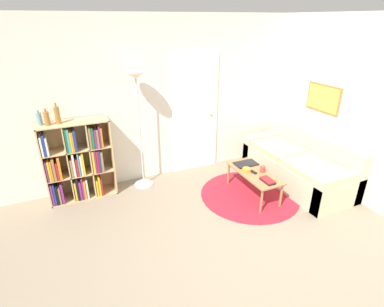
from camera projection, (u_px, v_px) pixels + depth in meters
name	position (u px, v px, depth m)	size (l,w,h in m)	color
ground_plane	(258.00, 269.00, 3.28)	(14.00, 14.00, 0.00)	gray
wall_back	(173.00, 100.00, 4.89)	(7.33, 0.11, 2.60)	silver
wall_right	(334.00, 104.00, 4.63)	(0.08, 5.55, 2.60)	silver
rug	(249.00, 195.00, 4.67)	(1.51, 1.51, 0.01)	maroon
bookshelf	(77.00, 163.00, 4.40)	(0.96, 0.34, 1.20)	tan
floor_lamp	(137.00, 96.00, 4.34)	(0.31, 0.31, 1.83)	#B7B7BC
couch	(300.00, 166.00, 4.97)	(0.86, 1.88, 0.78)	#CCB793
coffee_table	(254.00, 175.00, 4.55)	(0.42, 0.98, 0.39)	#996B42
laptop	(246.00, 164.00, 4.77)	(0.36, 0.23, 0.02)	black
bowl	(247.00, 170.00, 4.55)	(0.13, 0.13, 0.05)	orange
book_stack_on_table	(268.00, 180.00, 4.26)	(0.13, 0.24, 0.03)	black
cup	(263.00, 169.00, 4.52)	(0.08, 0.08, 0.09)	#A33D33
remote	(252.00, 171.00, 4.53)	(0.08, 0.18, 0.02)	black
bottle_left	(39.00, 119.00, 4.00)	(0.07, 0.07, 0.21)	#6B93A3
bottle_middle	(47.00, 118.00, 3.98)	(0.07, 0.07, 0.23)	olive
bottle_right	(57.00, 115.00, 4.04)	(0.07, 0.07, 0.29)	olive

